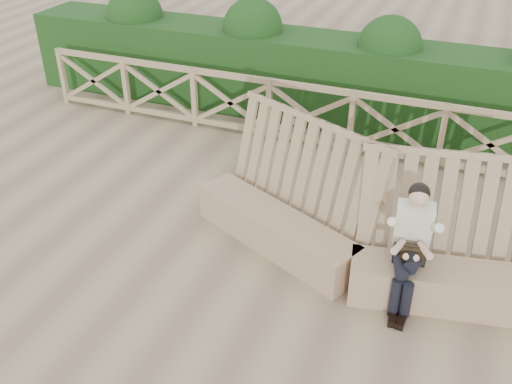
% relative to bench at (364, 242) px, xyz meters
% --- Properties ---
extents(ground, '(60.00, 60.00, 0.00)m').
position_rel_bench_xyz_m(ground, '(-1.61, -0.57, -0.41)').
color(ground, brown).
rests_on(ground, ground).
extents(bench, '(4.67, 1.69, 1.62)m').
position_rel_bench_xyz_m(bench, '(0.00, 0.00, 0.00)').
color(bench, '#82664A').
rests_on(bench, ground).
extents(woman, '(0.43, 0.87, 1.44)m').
position_rel_bench_xyz_m(woman, '(0.54, -0.30, 0.37)').
color(woman, black).
rests_on(woman, ground).
extents(guardrail, '(10.10, 0.09, 1.10)m').
position_rel_bench_xyz_m(guardrail, '(-1.61, 2.93, 0.14)').
color(guardrail, '#7E6749').
rests_on(guardrail, ground).
extents(hedge, '(12.00, 1.20, 1.50)m').
position_rel_bench_xyz_m(hedge, '(-1.61, 4.13, 0.34)').
color(hedge, black).
rests_on(hedge, ground).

